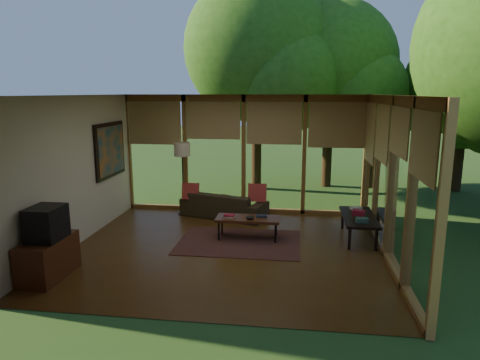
# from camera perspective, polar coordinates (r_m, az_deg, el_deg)

# --- Properties ---
(floor) EXTENTS (5.50, 5.50, 0.00)m
(floor) POSITION_cam_1_polar(r_m,az_deg,el_deg) (7.74, -1.81, -9.16)
(floor) COLOR brown
(floor) RESTS_ON ground
(ceiling) EXTENTS (5.50, 5.50, 0.00)m
(ceiling) POSITION_cam_1_polar(r_m,az_deg,el_deg) (7.24, -1.95, 11.24)
(ceiling) COLOR white
(ceiling) RESTS_ON ground
(wall_left) EXTENTS (0.04, 5.00, 2.70)m
(wall_left) POSITION_cam_1_polar(r_m,az_deg,el_deg) (8.27, -21.03, 1.12)
(wall_left) COLOR silver
(wall_left) RESTS_ON ground
(wall_front) EXTENTS (5.50, 0.04, 2.70)m
(wall_front) POSITION_cam_1_polar(r_m,az_deg,el_deg) (4.99, -6.57, -4.73)
(wall_front) COLOR silver
(wall_front) RESTS_ON ground
(window_wall_back) EXTENTS (5.50, 0.12, 2.70)m
(window_wall_back) POSITION_cam_1_polar(r_m,az_deg,el_deg) (9.81, 0.50, 3.44)
(window_wall_back) COLOR olive
(window_wall_back) RESTS_ON ground
(window_wall_right) EXTENTS (0.12, 5.00, 2.70)m
(window_wall_right) POSITION_cam_1_polar(r_m,az_deg,el_deg) (7.44, 19.50, 0.13)
(window_wall_right) COLOR olive
(window_wall_right) RESTS_ON ground
(tree_nw) EXTENTS (4.05, 4.05, 5.95)m
(tree_nw) POSITION_cam_1_polar(r_m,az_deg,el_deg) (12.32, 2.34, 17.05)
(tree_nw) COLOR #342213
(tree_nw) RESTS_ON ground
(tree_ne) EXTENTS (3.73, 3.73, 5.36)m
(tree_ne) POSITION_cam_1_polar(r_m,az_deg,el_deg) (12.87, 11.98, 14.67)
(tree_ne) COLOR #342213
(tree_ne) RESTS_ON ground
(tree_far) EXTENTS (3.33, 3.33, 4.53)m
(tree_far) POSITION_cam_1_polar(r_m,az_deg,el_deg) (13.39, 27.87, 10.78)
(tree_far) COLOR #342213
(tree_far) RESTS_ON ground
(rug) EXTENTS (2.25, 1.59, 0.01)m
(rug) POSITION_cam_1_polar(r_m,az_deg,el_deg) (8.05, -0.11, -8.28)
(rug) COLOR brown
(rug) RESTS_ON floor
(sofa) EXTENTS (2.04, 1.29, 0.55)m
(sofa) POSITION_cam_1_polar(r_m,az_deg,el_deg) (9.60, -2.14, -3.29)
(sofa) COLOR #362C1B
(sofa) RESTS_ON floor
(pillow_left) EXTENTS (0.37, 0.20, 0.39)m
(pillow_left) POSITION_cam_1_polar(r_m,az_deg,el_deg) (9.63, -6.61, -1.54)
(pillow_left) COLOR maroon
(pillow_left) RESTS_ON sofa
(pillow_right) EXTENTS (0.40, 0.21, 0.42)m
(pillow_right) POSITION_cam_1_polar(r_m,az_deg,el_deg) (9.38, 2.32, -1.75)
(pillow_right) COLOR maroon
(pillow_right) RESTS_ON sofa
(ct_book_lower) EXTENTS (0.24, 0.21, 0.03)m
(ct_book_lower) POSITION_cam_1_polar(r_m,az_deg,el_deg) (8.10, -1.44, -4.92)
(ct_book_lower) COLOR #B6AFA5
(ct_book_lower) RESTS_ON coffee_table
(ct_book_upper) EXTENTS (0.20, 0.16, 0.03)m
(ct_book_upper) POSITION_cam_1_polar(r_m,az_deg,el_deg) (8.09, -1.45, -4.72)
(ct_book_upper) COLOR maroon
(ct_book_upper) RESTS_ON coffee_table
(ct_book_side) EXTENTS (0.22, 0.18, 0.03)m
(ct_book_side) POSITION_cam_1_polar(r_m,az_deg,el_deg) (8.16, 2.88, -4.82)
(ct_book_side) COLOR #161E31
(ct_book_side) RESTS_ON coffee_table
(ct_bowl) EXTENTS (0.16, 0.16, 0.07)m
(ct_bowl) POSITION_cam_1_polar(r_m,az_deg,el_deg) (8.00, 1.34, -4.99)
(ct_bowl) COLOR black
(ct_bowl) RESTS_ON coffee_table
(media_cabinet) EXTENTS (0.50, 1.00, 0.60)m
(media_cabinet) POSITION_cam_1_polar(r_m,az_deg,el_deg) (7.15, -24.19, -9.48)
(media_cabinet) COLOR #542917
(media_cabinet) RESTS_ON floor
(television) EXTENTS (0.45, 0.55, 0.50)m
(television) POSITION_cam_1_polar(r_m,az_deg,el_deg) (6.97, -24.43, -5.26)
(television) COLOR black
(television) RESTS_ON media_cabinet
(console_book_a) EXTENTS (0.22, 0.17, 0.08)m
(console_book_a) POSITION_cam_1_polar(r_m,az_deg,el_deg) (8.02, 15.97, -5.16)
(console_book_a) COLOR #2F534C
(console_book_a) RESTS_ON side_console
(console_book_b) EXTENTS (0.25, 0.21, 0.10)m
(console_book_b) POSITION_cam_1_polar(r_m,az_deg,el_deg) (8.44, 15.54, -4.22)
(console_book_b) COLOR maroon
(console_book_b) RESTS_ON side_console
(console_book_c) EXTENTS (0.25, 0.22, 0.06)m
(console_book_c) POSITION_cam_1_polar(r_m,az_deg,el_deg) (8.83, 15.18, -3.65)
(console_book_c) COLOR #B6AFA5
(console_book_c) RESTS_ON side_console
(floor_lamp) EXTENTS (0.36, 0.36, 1.65)m
(floor_lamp) POSITION_cam_1_polar(r_m,az_deg,el_deg) (9.65, -7.72, 3.53)
(floor_lamp) COLOR black
(floor_lamp) RESTS_ON floor
(coffee_table) EXTENTS (1.20, 0.50, 0.43)m
(coffee_table) POSITION_cam_1_polar(r_m,az_deg,el_deg) (8.12, 1.06, -5.25)
(coffee_table) COLOR #542917
(coffee_table) RESTS_ON floor
(side_console) EXTENTS (0.60, 1.40, 0.46)m
(side_console) POSITION_cam_1_polar(r_m,az_deg,el_deg) (8.42, 15.55, -4.93)
(side_console) COLOR black
(side_console) RESTS_ON floor
(wall_painting) EXTENTS (0.06, 1.35, 1.15)m
(wall_painting) POSITION_cam_1_polar(r_m,az_deg,el_deg) (9.47, -16.92, 3.86)
(wall_painting) COLOR black
(wall_painting) RESTS_ON wall_left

